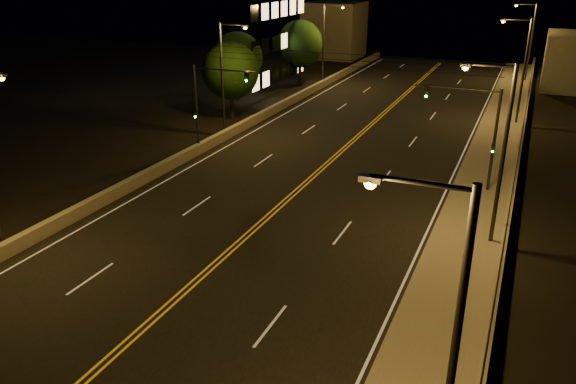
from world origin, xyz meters
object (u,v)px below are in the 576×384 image
at_px(streetlight_1, 498,146).
at_px(streetlight_3, 529,38).
at_px(traffic_signal_right, 479,128).
at_px(tree_2, 300,44).
at_px(tree_0, 231,71).
at_px(tree_1, 237,58).
at_px(streetlight_0, 443,339).
at_px(streetlight_2, 521,65).
at_px(streetlight_5, 225,73).
at_px(traffic_signal_left, 207,100).
at_px(streetlight_6, 326,39).

xyz_separation_m(streetlight_1, streetlight_3, (0.00, 46.30, 0.00)).
distance_m(traffic_signal_right, tree_2, 36.01).
relative_size(tree_0, tree_1, 0.99).
distance_m(streetlight_0, streetlight_2, 41.02).
height_order(streetlight_2, traffic_signal_right, streetlight_2).
distance_m(streetlight_5, traffic_signal_left, 4.90).
bearing_deg(streetlight_5, tree_1, 114.12).
bearing_deg(tree_2, traffic_signal_left, -81.62).
bearing_deg(streetlight_0, streetlight_1, 90.00).
relative_size(streetlight_0, tree_0, 1.31).
xyz_separation_m(streetlight_1, traffic_signal_right, (-1.47, 7.20, -1.15)).
bearing_deg(tree_2, streetlight_2, -22.25).
bearing_deg(streetlight_6, streetlight_2, -25.94).
distance_m(streetlight_0, streetlight_6, 55.74).
xyz_separation_m(streetlight_0, streetlight_2, (0.00, 41.02, 0.00)).
bearing_deg(streetlight_6, traffic_signal_right, -54.65).
height_order(streetlight_0, streetlight_5, same).
xyz_separation_m(streetlight_6, tree_0, (-2.46, -18.17, -0.89)).
height_order(streetlight_1, streetlight_3, same).
relative_size(tree_1, tree_2, 0.95).
bearing_deg(streetlight_5, traffic_signal_left, -76.97).
height_order(streetlight_1, streetlight_6, same).
bearing_deg(streetlight_0, streetlight_6, 112.62).
relative_size(streetlight_1, streetlight_3, 1.00).
relative_size(streetlight_1, streetlight_2, 1.00).
height_order(streetlight_1, streetlight_5, same).
distance_m(streetlight_6, traffic_signal_right, 34.53).
bearing_deg(streetlight_3, streetlight_1, -90.00).
relative_size(streetlight_6, traffic_signal_right, 1.39).
height_order(streetlight_6, tree_1, streetlight_6).
bearing_deg(tree_0, streetlight_3, 50.61).
distance_m(streetlight_5, traffic_signal_right, 20.53).
height_order(streetlight_3, tree_1, streetlight_3).
bearing_deg(streetlight_0, tree_0, 125.69).
distance_m(streetlight_0, tree_0, 40.99).
bearing_deg(streetlight_6, streetlight_1, -58.76).
relative_size(traffic_signal_left, tree_1, 0.94).
bearing_deg(tree_1, tree_2, 77.33).
height_order(streetlight_6, tree_2, streetlight_6).
xyz_separation_m(streetlight_2, streetlight_5, (-21.44, -13.08, 0.00)).
bearing_deg(streetlight_0, traffic_signal_right, 93.62).
bearing_deg(traffic_signal_right, streetlight_1, -78.43).
bearing_deg(streetlight_1, streetlight_2, 90.00).
distance_m(streetlight_0, tree_1, 48.32).
bearing_deg(streetlight_5, tree_2, 97.43).
distance_m(streetlight_0, traffic_signal_right, 23.38).
xyz_separation_m(traffic_signal_right, tree_2, (-22.98, 27.72, 0.52)).
height_order(streetlight_5, traffic_signal_right, streetlight_5).
bearing_deg(streetlight_2, tree_0, -162.06).
xyz_separation_m(traffic_signal_right, tree_0, (-22.43, 9.98, 0.26)).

